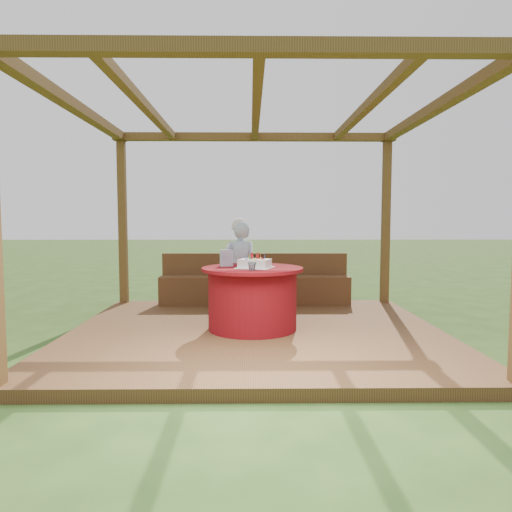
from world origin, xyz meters
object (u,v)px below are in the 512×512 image
Objects in this scene: birthday_cake at (255,263)px; gift_bag at (226,258)px; elderly_woman at (240,268)px; chair at (251,281)px; bench at (255,287)px; drinking_glass at (252,266)px; table at (252,298)px.

gift_bag reaches higher than birthday_cake.
elderly_woman reaches higher than birthday_cake.
elderly_woman is 0.57m from gift_bag.
birthday_cake is at bearing -87.80° from chair.
bench is 3.58× the size of chair.
drinking_glass is (-0.03, -0.30, -0.01)m from birthday_cake.
table is 1.11m from chair.
bench is 14.55× the size of gift_bag.
chair is at bearing 90.41° from drinking_glass.
chair is at bearing 51.12° from gift_bag.
drinking_glass is at bearing -89.59° from chair.
elderly_woman reaches higher than drinking_glass.
elderly_woman is (-0.22, -1.04, 0.42)m from bench.
bench is at bearing 88.55° from drinking_glass.
birthday_cake is (0.03, -0.06, 0.43)m from table.
gift_bag is at bearing 121.79° from drinking_glass.
birthday_cake is 0.31m from drinking_glass.
table is 0.43m from birthday_cake.
gift_bag reaches higher than bench.
birthday_cake is (0.04, -1.16, 0.36)m from chair.
birthday_cake is at bearing -51.78° from gift_bag.
bench is at bearing 84.03° from chair.
drinking_glass is at bearing -81.01° from elderly_woman.
drinking_glass is (-0.05, -2.07, 0.54)m from bench.
chair is at bearing 92.20° from birthday_cake.
drinking_glass is at bearing -96.41° from birthday_cake.
table is 12.11× the size of drinking_glass.
table is (-0.05, -1.71, 0.12)m from bench.
chair is at bearing 90.85° from table.
bench is 2.20× the size of elderly_woman.
chair is 4.07× the size of gift_bag.
drinking_glass reaches higher than table.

